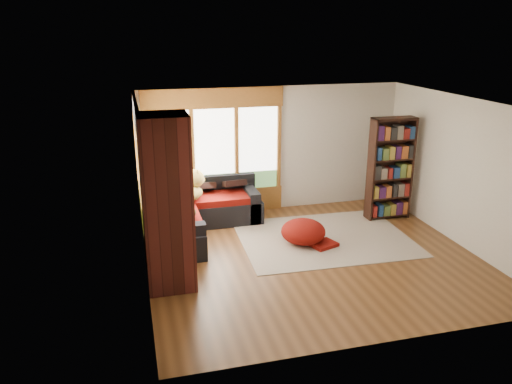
{
  "coord_description": "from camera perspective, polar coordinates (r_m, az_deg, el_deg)",
  "views": [
    {
      "loc": [
        -2.86,
        -7.21,
        3.72
      ],
      "look_at": [
        -0.76,
        0.87,
        0.95
      ],
      "focal_mm": 35.0,
      "sensor_mm": 36.0,
      "label": 1
    }
  ],
  "objects": [
    {
      "name": "wall_back",
      "position": [
        10.41,
        1.8,
        4.89
      ],
      "size": [
        5.5,
        0.04,
        2.6
      ],
      "primitive_type": "cube",
      "color": "silver",
      "rests_on": "ground"
    },
    {
      "name": "dog_tan",
      "position": [
        9.48,
        -8.05,
        0.18
      ],
      "size": [
        1.04,
        0.96,
        0.51
      ],
      "rotation": [
        0.0,
        0.0,
        0.59
      ],
      "color": "olive",
      "rests_on": "sectional_sofa"
    },
    {
      "name": "area_rug",
      "position": [
        9.36,
        7.8,
        -5.24
      ],
      "size": [
        3.16,
        2.46,
        0.01
      ],
      "primitive_type": "cube",
      "rotation": [
        0.0,
        0.0,
        -0.03
      ],
      "color": "silver",
      "rests_on": "ground"
    },
    {
      "name": "ceiling",
      "position": [
        7.84,
        7.1,
        9.99
      ],
      "size": [
        5.5,
        5.5,
        0.0
      ],
      "primitive_type": "plane",
      "color": "white"
    },
    {
      "name": "dog_brindle",
      "position": [
        8.81,
        -8.74,
        -1.74
      ],
      "size": [
        0.68,
        0.79,
        0.38
      ],
      "rotation": [
        0.0,
        0.0,
        2.03
      ],
      "color": "#3F2E17",
      "rests_on": "sectional_sofa"
    },
    {
      "name": "brick_chimney",
      "position": [
        7.29,
        -10.12,
        -1.35
      ],
      "size": [
        0.7,
        0.7,
        2.6
      ],
      "primitive_type": "cube",
      "color": "#471914",
      "rests_on": "ground"
    },
    {
      "name": "wall_right",
      "position": [
        9.45,
        22.5,
        2.08
      ],
      "size": [
        0.04,
        5.0,
        2.6
      ],
      "primitive_type": "cube",
      "color": "silver",
      "rests_on": "ground"
    },
    {
      "name": "throw_pillows",
      "position": [
        9.49,
        -7.82,
        0.06
      ],
      "size": [
        1.98,
        1.68,
        0.45
      ],
      "color": "black",
      "rests_on": "sectional_sofa"
    },
    {
      "name": "windows_left",
      "position": [
        8.74,
        -13.1,
        2.12
      ],
      "size": [
        0.1,
        2.62,
        1.9
      ],
      "color": "#986026",
      "rests_on": "wall_left"
    },
    {
      "name": "sectional_sofa",
      "position": [
        9.59,
        -8.19,
        -2.74
      ],
      "size": [
        2.2,
        2.2,
        0.8
      ],
      "rotation": [
        0.0,
        0.0,
        0.05
      ],
      "color": "black",
      "rests_on": "ground"
    },
    {
      "name": "windows_back",
      "position": [
        10.11,
        -4.72,
        4.72
      ],
      "size": [
        2.82,
        0.1,
        1.9
      ],
      "color": "#986026",
      "rests_on": "wall_back"
    },
    {
      "name": "pouf",
      "position": [
        9.04,
        5.42,
        -4.46
      ],
      "size": [
        1.01,
        1.01,
        0.43
      ],
      "primitive_type": "ellipsoid",
      "rotation": [
        0.0,
        0.0,
        -0.31
      ],
      "color": "maroon",
      "rests_on": "area_rug"
    },
    {
      "name": "roller_blind",
      "position": [
        9.45,
        -13.28,
        5.82
      ],
      "size": [
        0.03,
        0.72,
        0.9
      ],
      "primitive_type": "cube",
      "color": "#6A8251",
      "rests_on": "wall_left"
    },
    {
      "name": "bookshelf",
      "position": [
        10.3,
        15.1,
        2.57
      ],
      "size": [
        0.88,
        0.29,
        2.06
      ],
      "color": "black",
      "rests_on": "ground"
    },
    {
      "name": "wall_front",
      "position": [
        6.02,
        15.33,
        -6.07
      ],
      "size": [
        5.5,
        0.04,
        2.6
      ],
      "primitive_type": "cube",
      "color": "silver",
      "rests_on": "ground"
    },
    {
      "name": "floor",
      "position": [
        8.61,
        6.42,
        -7.4
      ],
      "size": [
        5.5,
        5.5,
        0.0
      ],
      "primitive_type": "plane",
      "color": "#553217",
      "rests_on": "ground"
    },
    {
      "name": "wall_left",
      "position": [
        7.61,
        -12.97,
        -0.69
      ],
      "size": [
        0.04,
        5.0,
        2.6
      ],
      "primitive_type": "cube",
      "color": "silver",
      "rests_on": "ground"
    }
  ]
}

